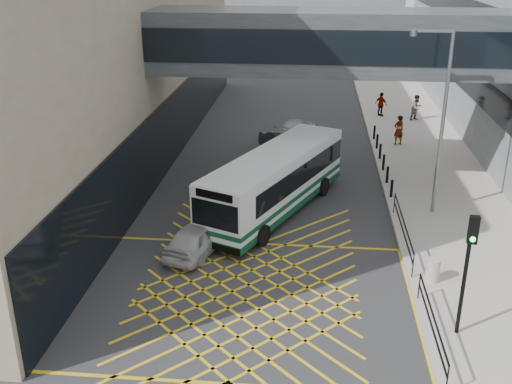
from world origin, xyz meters
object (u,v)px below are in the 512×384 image
(litter_bin, at_px, (433,270))
(pedestrian_c, at_px, (381,104))
(street_lamp, at_px, (440,113))
(car_dark, at_px, (283,143))
(traffic_light, at_px, (468,259))
(pedestrian_a, at_px, (399,130))
(pedestrian_b, at_px, (417,108))
(car_silver, at_px, (297,128))
(car_white, at_px, (198,237))
(bus, at_px, (276,180))

(litter_bin, distance_m, pedestrian_c, 24.21)
(street_lamp, bearing_deg, car_dark, 131.86)
(car_dark, bearing_deg, pedestrian_c, -147.84)
(traffic_light, distance_m, litter_bin, 4.09)
(pedestrian_a, height_order, pedestrian_c, pedestrian_a)
(car_dark, distance_m, traffic_light, 19.37)
(pedestrian_a, xyz_separation_m, pedestrian_b, (2.04, 6.16, -0.03))
(car_silver, relative_size, litter_bin, 4.61)
(car_silver, bearing_deg, car_dark, 101.90)
(car_dark, height_order, litter_bin, car_dark)
(car_dark, distance_m, street_lamp, 11.73)
(car_white, distance_m, pedestrian_b, 24.69)
(bus, xyz_separation_m, pedestrian_a, (7.07, 10.86, -0.48))
(car_silver, xyz_separation_m, traffic_light, (5.92, -22.06, 2.28))
(street_lamp, xyz_separation_m, pedestrian_a, (-0.17, 10.59, -3.84))
(traffic_light, bearing_deg, bus, 128.15)
(car_white, distance_m, traffic_light, 10.98)
(street_lamp, relative_size, pedestrian_a, 4.45)
(car_silver, relative_size, pedestrian_a, 2.19)
(bus, distance_m, car_dark, 8.44)
(litter_bin, bearing_deg, traffic_light, -86.05)
(pedestrian_b, xyz_separation_m, pedestrian_c, (-2.46, 0.88, -0.04))
(pedestrian_b, bearing_deg, car_white, -156.40)
(street_lamp, height_order, litter_bin, street_lamp)
(pedestrian_b, relative_size, pedestrian_c, 1.04)
(car_white, relative_size, pedestrian_a, 2.25)
(car_white, bearing_deg, car_dark, -85.01)
(pedestrian_a, bearing_deg, bus, 31.61)
(litter_bin, distance_m, pedestrian_a, 17.18)
(traffic_light, relative_size, pedestrian_b, 2.31)
(bus, bearing_deg, car_white, -99.16)
(pedestrian_c, bearing_deg, pedestrian_a, 135.39)
(traffic_light, xyz_separation_m, pedestrian_a, (0.56, 20.52, -1.82))
(pedestrian_b, bearing_deg, street_lamp, -133.58)
(car_white, height_order, car_silver, car_white)
(pedestrian_b, bearing_deg, car_dark, -174.23)
(car_white, distance_m, pedestrian_c, 24.40)
(litter_bin, distance_m, pedestrian_b, 23.50)
(bus, bearing_deg, car_dark, 114.80)
(car_white, relative_size, street_lamp, 0.51)
(traffic_light, bearing_deg, car_silver, 109.24)
(car_silver, bearing_deg, bus, 109.53)
(car_silver, relative_size, street_lamp, 0.49)
(bus, height_order, street_lamp, street_lamp)
(car_white, xyz_separation_m, car_silver, (3.52, 16.92, -0.03))
(car_white, xyz_separation_m, pedestrian_c, (9.59, 22.43, 0.36))
(pedestrian_a, bearing_deg, car_silver, -38.64)
(car_silver, bearing_deg, car_white, 100.46)
(car_dark, bearing_deg, traffic_light, 87.94)
(traffic_light, distance_m, pedestrian_a, 20.61)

